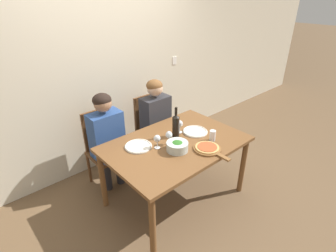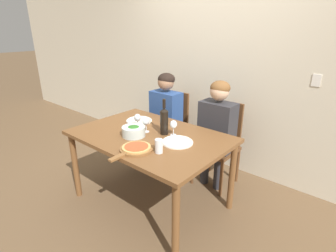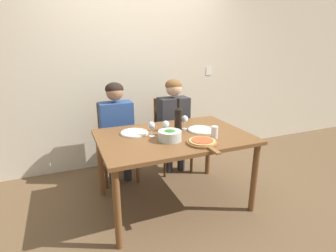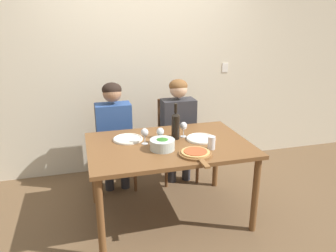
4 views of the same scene
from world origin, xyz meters
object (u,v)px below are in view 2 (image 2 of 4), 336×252
at_px(wine_glass_left, 137,118).
at_px(dinner_plate_left, 139,121).
at_px(wine_glass_centre, 146,122).
at_px(wine_bottle, 164,120).
at_px(broccoli_bowl, 134,131).
at_px(water_tumbler, 159,146).
at_px(person_man, 216,125).
at_px(person_woman, 165,112).
at_px(chair_left, 171,126).
at_px(wine_glass_right, 173,125).
at_px(pizza_on_board, 136,148).
at_px(chair_right, 220,141).
at_px(dinner_plate_right, 177,142).

bearing_deg(wine_glass_left, dinner_plate_left, 132.65).
bearing_deg(wine_glass_centre, wine_bottle, 24.35).
xyz_separation_m(wine_bottle, broccoli_bowl, (-0.19, -0.22, -0.09)).
distance_m(wine_glass_centre, water_tumbler, 0.48).
height_order(person_man, water_tumbler, person_man).
xyz_separation_m(person_woman, broccoli_bowl, (0.33, -0.83, 0.08)).
bearing_deg(chair_left, person_man, -8.84).
distance_m(person_woman, person_man, 0.74).
distance_m(chair_left, wine_bottle, 0.98).
distance_m(wine_bottle, wine_glass_right, 0.10).
bearing_deg(chair_left, pizza_on_board, -63.54).
xyz_separation_m(wine_glass_left, water_tumbler, (0.54, -0.28, -0.05)).
bearing_deg(wine_glass_right, chair_left, 131.29).
height_order(person_woman, wine_glass_left, person_woman).
bearing_deg(wine_glass_centre, broccoli_bowl, -97.28).
distance_m(chair_right, pizza_on_board, 1.19).
xyz_separation_m(person_man, dinner_plate_left, (-0.67, -0.52, 0.04)).
bearing_deg(chair_right, broccoli_bowl, -113.33).
bearing_deg(wine_glass_right, wine_glass_left, -167.91).
bearing_deg(water_tumbler, broccoli_bowl, 165.74).
distance_m(dinner_plate_left, wine_glass_right, 0.55).
distance_m(chair_right, dinner_plate_left, 0.96).
distance_m(chair_left, dinner_plate_right, 1.13).
height_order(person_woman, broccoli_bowl, person_woman).
height_order(chair_left, broccoli_bowl, chair_left).
distance_m(person_man, wine_glass_centre, 0.80).
bearing_deg(pizza_on_board, wine_glass_left, 134.57).
xyz_separation_m(dinner_plate_right, wine_glass_left, (-0.54, 0.03, 0.10)).
bearing_deg(person_woman, pizza_on_board, -61.05).
height_order(dinner_plate_left, wine_glass_left, wine_glass_left).
bearing_deg(person_man, wine_glass_right, -102.78).
bearing_deg(person_woman, water_tumbler, -51.36).
bearing_deg(person_man, person_woman, 180.00).
height_order(person_man, wine_bottle, person_man).
height_order(dinner_plate_left, pizza_on_board, pizza_on_board).
bearing_deg(person_woman, chair_right, 8.84).
relative_size(broccoli_bowl, dinner_plate_right, 0.78).
relative_size(person_man, dinner_plate_right, 4.30).
distance_m(wine_bottle, dinner_plate_right, 0.28).
bearing_deg(wine_glass_right, broccoli_bowl, -137.45).
relative_size(dinner_plate_right, water_tumbler, 2.40).
bearing_deg(wine_glass_centre, water_tumbler, -32.43).
xyz_separation_m(chair_left, wine_bottle, (0.52, -0.72, 0.40)).
relative_size(person_woman, wine_glass_centre, 8.08).
bearing_deg(wine_glass_centre, wine_glass_right, 22.42).
distance_m(dinner_plate_right, pizza_on_board, 0.39).
height_order(person_man, wine_glass_right, person_man).
xyz_separation_m(chair_left, water_tumbler, (0.75, -1.06, 0.32)).
bearing_deg(chair_left, wine_glass_left, -75.05).
relative_size(chair_left, wine_bottle, 2.74).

